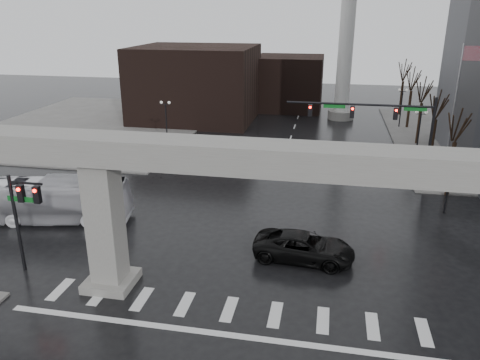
% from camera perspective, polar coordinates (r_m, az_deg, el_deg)
% --- Properties ---
extents(ground, '(160.00, 160.00, 0.00)m').
position_cam_1_polar(ground, '(25.94, -0.84, -14.21)').
color(ground, black).
rests_on(ground, ground).
extents(sidewalk_nw, '(28.00, 36.00, 0.15)m').
position_cam_1_polar(sidewalk_nw, '(66.21, -16.81, 6.52)').
color(sidewalk_nw, slate).
rests_on(sidewalk_nw, ground).
extents(elevated_guideway, '(48.00, 2.60, 8.70)m').
position_cam_1_polar(elevated_guideway, '(22.57, 2.22, 0.03)').
color(elevated_guideway, gray).
rests_on(elevated_guideway, ground).
extents(building_far_left, '(16.00, 14.00, 10.00)m').
position_cam_1_polar(building_far_left, '(66.32, -5.39, 11.64)').
color(building_far_left, black).
rests_on(building_far_left, ground).
extents(building_far_mid, '(10.00, 10.00, 8.00)m').
position_cam_1_polar(building_far_mid, '(74.02, 6.01, 11.71)').
color(building_far_mid, black).
rests_on(building_far_mid, ground).
extents(smokestack, '(3.60, 3.60, 30.00)m').
position_cam_1_polar(smokestack, '(67.00, 13.00, 18.50)').
color(smokestack, silver).
rests_on(smokestack, ground).
extents(signal_mast_arm, '(12.12, 0.43, 8.00)m').
position_cam_1_polar(signal_mast_arm, '(40.98, 17.22, 6.79)').
color(signal_mast_arm, black).
rests_on(signal_mast_arm, ground).
extents(signal_left_pole, '(2.30, 0.30, 6.00)m').
position_cam_1_polar(signal_left_pole, '(29.17, -24.97, -3.10)').
color(signal_left_pole, black).
rests_on(signal_left_pole, ground).
extents(flagpole_assembly, '(2.06, 0.12, 12.00)m').
position_cam_1_polar(flagpole_assembly, '(44.88, 25.16, 9.11)').
color(flagpole_assembly, silver).
rests_on(flagpole_assembly, ground).
extents(lamp_right_0, '(1.22, 0.32, 5.11)m').
position_cam_1_polar(lamp_right_0, '(37.80, 24.30, 1.09)').
color(lamp_right_0, black).
rests_on(lamp_right_0, ground).
extents(lamp_right_1, '(1.22, 0.32, 5.11)m').
position_cam_1_polar(lamp_right_1, '(51.03, 21.05, 6.11)').
color(lamp_right_1, black).
rests_on(lamp_right_1, ground).
extents(lamp_right_2, '(1.22, 0.32, 5.11)m').
position_cam_1_polar(lamp_right_2, '(64.59, 19.12, 9.04)').
color(lamp_right_2, black).
rests_on(lamp_right_2, ground).
extents(lamp_left_0, '(1.22, 0.32, 5.11)m').
position_cam_1_polar(lamp_left_0, '(40.85, -15.58, 3.49)').
color(lamp_left_0, black).
rests_on(lamp_left_0, ground).
extents(lamp_left_1, '(1.22, 0.32, 5.11)m').
position_cam_1_polar(lamp_left_1, '(53.33, -9.02, 7.76)').
color(lamp_left_1, black).
rests_on(lamp_left_1, ground).
extents(lamp_left_2, '(1.22, 0.32, 5.11)m').
position_cam_1_polar(lamp_left_2, '(66.42, -4.93, 10.33)').
color(lamp_left_2, black).
rests_on(lamp_left_2, ground).
extents(tree_right_0, '(1.09, 1.58, 7.50)m').
position_cam_1_polar(tree_right_0, '(41.97, 24.41, 1.86)').
color(tree_right_0, black).
rests_on(tree_right_0, ground).
extents(tree_right_1, '(1.09, 1.61, 7.67)m').
position_cam_1_polar(tree_right_1, '(49.47, 22.49, 4.77)').
color(tree_right_1, black).
rests_on(tree_right_1, ground).
extents(tree_right_2, '(1.10, 1.63, 7.85)m').
position_cam_1_polar(tree_right_2, '(57.11, 21.07, 6.90)').
color(tree_right_2, black).
rests_on(tree_right_2, ground).
extents(tree_right_3, '(1.11, 1.66, 8.02)m').
position_cam_1_polar(tree_right_3, '(64.84, 19.98, 8.53)').
color(tree_right_3, black).
rests_on(tree_right_3, ground).
extents(tree_right_4, '(1.12, 1.69, 8.19)m').
position_cam_1_polar(tree_right_4, '(72.63, 19.11, 9.81)').
color(tree_right_4, black).
rests_on(tree_right_4, ground).
extents(pickup_truck, '(6.39, 3.35, 1.72)m').
position_cam_1_polar(pickup_truck, '(29.34, 7.81, -8.09)').
color(pickup_truck, black).
rests_on(pickup_truck, ground).
extents(city_bus, '(11.99, 4.86, 3.25)m').
position_cam_1_polar(city_bus, '(36.65, -22.27, -2.26)').
color(city_bus, silver).
rests_on(city_bus, ground).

